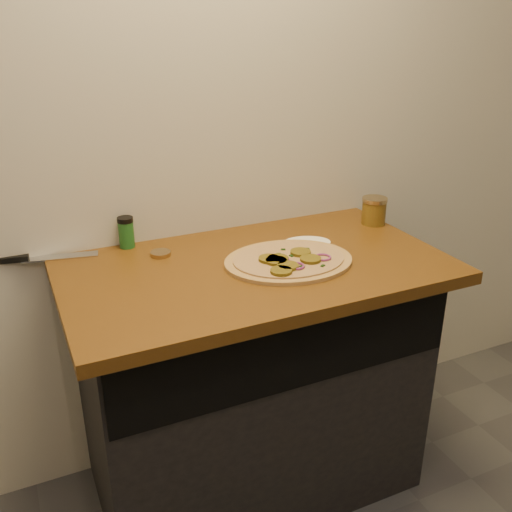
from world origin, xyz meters
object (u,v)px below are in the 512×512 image
chefs_knife (33,258)px  spice_shaker (126,232)px  salsa_jar (374,211)px  pizza (289,261)px

chefs_knife → spice_shaker: bearing=-3.1°
salsa_jar → spice_shaker: spice_shaker is taller
pizza → chefs_knife: 0.81m
pizza → salsa_jar: salsa_jar is taller
pizza → spice_shaker: size_ratio=4.24×
pizza → salsa_jar: 0.50m
chefs_knife → salsa_jar: salsa_jar is taller
chefs_knife → salsa_jar: bearing=-8.1°
pizza → salsa_jar: size_ratio=4.44×
pizza → spice_shaker: 0.55m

